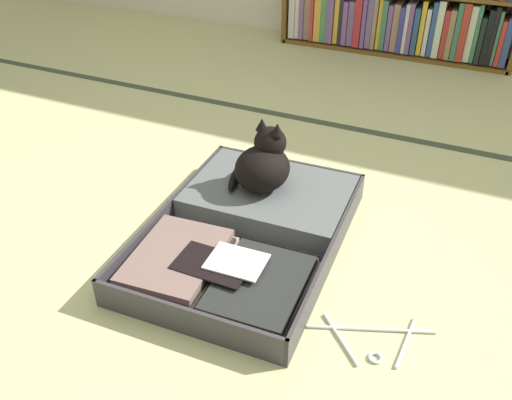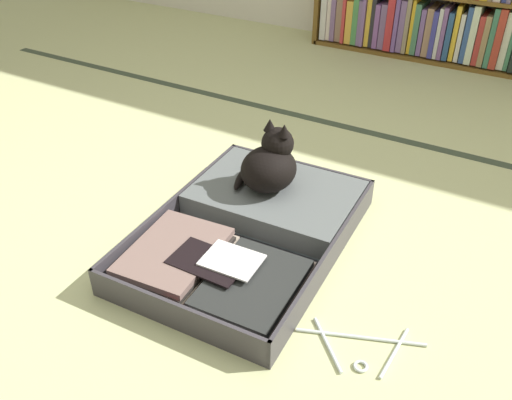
% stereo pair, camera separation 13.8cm
% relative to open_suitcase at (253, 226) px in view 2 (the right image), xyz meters
% --- Properties ---
extents(ground_plane, '(10.00, 10.00, 0.00)m').
position_rel_open_suitcase_xyz_m(ground_plane, '(0.09, -0.14, -0.05)').
color(ground_plane, '#C0C48B').
extents(tatami_border, '(4.80, 0.05, 0.00)m').
position_rel_open_suitcase_xyz_m(tatami_border, '(0.09, 0.97, -0.04)').
color(tatami_border, '#394533').
rests_on(tatami_border, ground_plane).
extents(open_suitcase, '(0.65, 0.91, 0.10)m').
position_rel_open_suitcase_xyz_m(open_suitcase, '(0.00, 0.00, 0.00)').
color(open_suitcase, '#38353B').
rests_on(open_suitcase, ground_plane).
extents(black_cat, '(0.26, 0.25, 0.26)m').
position_rel_open_suitcase_xyz_m(black_cat, '(-0.03, 0.18, 0.15)').
color(black_cat, black).
rests_on(black_cat, open_suitcase).
extents(clothes_hanger, '(0.35, 0.24, 0.01)m').
position_rel_open_suitcase_xyz_m(clothes_hanger, '(0.51, -0.29, -0.04)').
color(clothes_hanger, silver).
rests_on(clothes_hanger, ground_plane).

